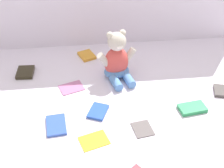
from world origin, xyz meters
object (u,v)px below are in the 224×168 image
at_px(teddy_bear, 117,61).
at_px(book_case_6, 72,87).
at_px(book_case_4, 223,91).
at_px(book_case_0, 192,108).
at_px(book_case_7, 87,55).
at_px(book_case_2, 25,72).
at_px(book_case_5, 94,140).
at_px(book_case_1, 98,111).
at_px(book_case_3, 143,129).
at_px(book_case_9, 56,125).

xyz_separation_m(teddy_bear, book_case_6, (-0.25, -0.08, -0.09)).
bearing_deg(teddy_bear, book_case_6, -175.53).
distance_m(teddy_bear, book_case_6, 0.27).
bearing_deg(book_case_4, book_case_0, 134.69).
bearing_deg(book_case_7, book_case_2, 0.32).
distance_m(teddy_bear, book_case_0, 0.45).
bearing_deg(book_case_5, book_case_1, -27.11).
xyz_separation_m(teddy_bear, book_case_1, (-0.12, -0.28, -0.09)).
relative_size(book_case_3, book_case_9, 0.75).
distance_m(book_case_1, book_case_2, 0.51).
height_order(book_case_3, book_case_9, book_case_9).
bearing_deg(book_case_1, teddy_bear, -90.21).
xyz_separation_m(book_case_2, book_case_7, (0.34, 0.14, -0.00)).
distance_m(book_case_0, book_case_4, 0.23).
bearing_deg(book_case_1, book_case_5, 103.72).
height_order(book_case_4, book_case_6, book_case_4).
bearing_deg(book_case_1, book_case_2, -20.26).
bearing_deg(book_case_3, book_case_9, -18.60).
xyz_separation_m(book_case_1, book_case_3, (0.19, -0.13, -0.00)).
height_order(book_case_2, book_case_7, book_case_2).
relative_size(book_case_0, book_case_3, 1.30).
bearing_deg(book_case_5, book_case_6, -3.51).
distance_m(book_case_3, book_case_4, 0.50).
distance_m(book_case_4, book_case_9, 0.84).
xyz_separation_m(book_case_4, book_case_6, (-0.76, 0.12, -0.00)).
xyz_separation_m(book_case_1, book_case_4, (0.64, 0.08, 0.00)).
height_order(book_case_0, book_case_3, book_case_0).
distance_m(book_case_1, book_case_6, 0.23).
bearing_deg(book_case_4, book_case_1, 112.80).
bearing_deg(book_case_3, book_case_6, -56.35).
xyz_separation_m(teddy_bear, book_case_2, (-0.49, 0.08, -0.09)).
distance_m(book_case_0, book_case_6, 0.61).
distance_m(book_case_0, book_case_9, 0.63).
bearing_deg(book_case_6, book_case_0, 48.80).
bearing_deg(book_case_9, book_case_2, 107.51).
relative_size(book_case_4, book_case_6, 0.78).
bearing_deg(book_case_6, teddy_bear, 89.00).
xyz_separation_m(book_case_2, book_case_9, (0.18, -0.42, -0.00)).
distance_m(book_case_3, book_case_7, 0.66).
distance_m(book_case_2, book_case_4, 1.05).
distance_m(book_case_2, book_case_5, 0.63).
xyz_separation_m(book_case_1, book_case_2, (-0.37, 0.36, 0.00)).
xyz_separation_m(book_case_0, book_case_5, (-0.47, -0.14, -0.01)).
bearing_deg(book_case_3, book_case_4, -164.60).
xyz_separation_m(book_case_3, book_case_5, (-0.22, -0.04, -0.00)).
xyz_separation_m(book_case_1, book_case_6, (-0.12, 0.20, -0.00)).
relative_size(book_case_2, book_case_5, 0.93).
distance_m(book_case_3, book_case_9, 0.38).
distance_m(book_case_2, book_case_9, 0.46).
bearing_deg(book_case_3, teddy_bear, -90.62).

